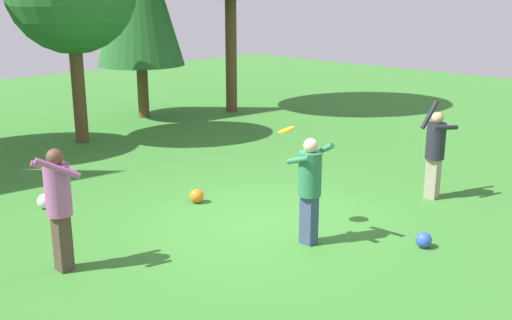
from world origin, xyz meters
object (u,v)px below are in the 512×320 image
(ball_orange, at_px, (197,196))
(person_bystander, at_px, (310,182))
(ball_white, at_px, (45,201))
(ball_blue, at_px, (424,240))
(person_catcher, at_px, (59,199))
(person_thrower, at_px, (435,148))
(frisbee, at_px, (286,130))

(ball_orange, bearing_deg, person_bystander, -89.81)
(ball_white, relative_size, ball_blue, 1.10)
(person_bystander, relative_size, ball_orange, 6.35)
(person_catcher, distance_m, ball_blue, 5.21)
(ball_white, bearing_deg, person_thrower, -40.83)
(ball_white, xyz_separation_m, ball_orange, (2.05, -1.66, -0.00))
(person_thrower, distance_m, frisbee, 3.20)
(person_catcher, relative_size, frisbee, 4.55)
(person_thrower, height_order, person_bystander, person_thrower)
(person_catcher, relative_size, ball_orange, 6.65)
(person_bystander, distance_m, ball_blue, 1.89)
(frisbee, height_order, ball_blue, frisbee)
(person_thrower, bearing_deg, frisbee, -0.00)
(person_thrower, height_order, ball_white, person_thrower)
(person_catcher, relative_size, person_bystander, 1.05)
(ball_blue, bearing_deg, person_thrower, 26.11)
(person_thrower, bearing_deg, ball_orange, -24.75)
(person_thrower, relative_size, ball_blue, 7.42)
(person_thrower, bearing_deg, person_bystander, 12.17)
(person_bystander, height_order, ball_orange, person_bystander)
(ball_white, relative_size, ball_orange, 1.03)
(person_bystander, relative_size, ball_blue, 6.80)
(ball_orange, bearing_deg, frisbee, -84.12)
(person_thrower, relative_size, person_bystander, 1.09)
(person_bystander, distance_m, frisbee, 0.94)
(frisbee, height_order, ball_orange, frisbee)
(person_thrower, relative_size, frisbee, 4.74)
(person_thrower, bearing_deg, ball_blue, 43.26)
(person_catcher, bearing_deg, ball_white, 88.19)
(person_catcher, height_order, ball_white, person_catcher)
(frisbee, xyz_separation_m, ball_orange, (-0.20, 1.94, -1.48))
(ball_white, height_order, ball_blue, ball_white)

